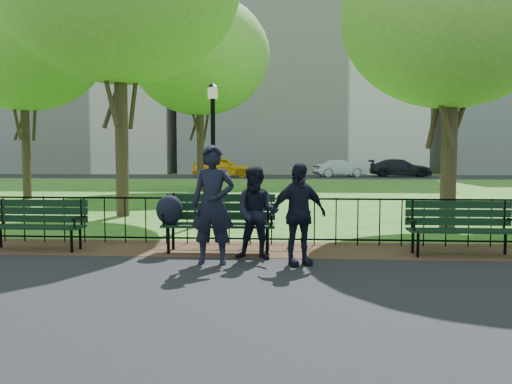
# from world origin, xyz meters

# --- Properties ---
(ground) EXTENTS (120.00, 120.00, 0.00)m
(ground) POSITION_xyz_m (0.00, 0.00, 0.00)
(ground) COLOR #325516
(asphalt_path) EXTENTS (60.00, 9.20, 0.01)m
(asphalt_path) POSITION_xyz_m (0.00, -3.40, 0.01)
(asphalt_path) COLOR black
(asphalt_path) RESTS_ON ground
(dirt_strip) EXTENTS (60.00, 1.60, 0.01)m
(dirt_strip) POSITION_xyz_m (0.00, 1.50, 0.01)
(dirt_strip) COLOR #362416
(dirt_strip) RESTS_ON ground
(far_street) EXTENTS (70.00, 9.00, 0.01)m
(far_street) POSITION_xyz_m (0.00, 35.00, 0.01)
(far_street) COLOR black
(far_street) RESTS_ON ground
(iron_fence) EXTENTS (24.06, 0.06, 1.00)m
(iron_fence) POSITION_xyz_m (0.00, 2.00, 0.50)
(iron_fence) COLOR black
(iron_fence) RESTS_ON ground
(apartment_west) EXTENTS (22.00, 15.00, 26.00)m
(apartment_west) POSITION_xyz_m (-22.00, 48.00, 13.00)
(apartment_west) COLOR beige
(apartment_west) RESTS_ON ground
(apartment_mid) EXTENTS (24.00, 15.00, 30.00)m
(apartment_mid) POSITION_xyz_m (2.00, 48.00, 15.00)
(apartment_mid) COLOR silver
(apartment_mid) RESTS_ON ground
(park_bench_main) EXTENTS (2.03, 0.64, 1.10)m
(park_bench_main) POSITION_xyz_m (-0.66, 1.18, 0.69)
(park_bench_main) COLOR black
(park_bench_main) RESTS_ON ground
(park_bench_left_a) EXTENTS (1.72, 0.55, 0.97)m
(park_bench_left_a) POSITION_xyz_m (-3.53, 1.24, 0.56)
(park_bench_left_a) COLOR black
(park_bench_left_a) RESTS_ON ground
(park_bench_right_a) EXTENTS (1.76, 0.56, 1.00)m
(park_bench_right_a) POSITION_xyz_m (3.79, 1.21, 0.57)
(park_bench_right_a) COLOR black
(park_bench_right_a) RESTS_ON ground
(lamppost) EXTENTS (0.32, 0.32, 3.55)m
(lamppost) POSITION_xyz_m (-1.04, 5.52, 1.94)
(lamppost) COLOR black
(lamppost) RESTS_ON ground
(tree_near_e) EXTENTS (5.11, 5.11, 7.12)m
(tree_near_e) POSITION_xyz_m (4.63, 4.63, 4.94)
(tree_near_e) COLOR #2D2116
(tree_near_e) RESTS_ON ground
(tree_mid_w) EXTENTS (6.38, 6.38, 8.89)m
(tree_mid_w) POSITION_xyz_m (-9.48, 11.83, 6.17)
(tree_mid_w) COLOR #2D2116
(tree_mid_w) RESTS_ON ground
(tree_far_c) EXTENTS (6.78, 6.78, 9.45)m
(tree_far_c) POSITION_xyz_m (-3.44, 16.98, 6.56)
(tree_far_c) COLOR #2D2116
(tree_far_c) RESTS_ON ground
(person_left) EXTENTS (0.68, 0.46, 1.83)m
(person_left) POSITION_xyz_m (-0.23, 0.25, 0.93)
(person_left) COLOR black
(person_left) RESTS_ON asphalt_path
(person_mid) EXTENTS (0.76, 0.44, 1.50)m
(person_mid) POSITION_xyz_m (0.42, 0.65, 0.76)
(person_mid) COLOR black
(person_mid) RESTS_ON asphalt_path
(person_right) EXTENTS (0.99, 0.70, 1.56)m
(person_right) POSITION_xyz_m (1.07, 0.27, 0.79)
(person_right) COLOR black
(person_right) RESTS_ON asphalt_path
(taxi) EXTENTS (5.05, 2.41, 1.67)m
(taxi) POSITION_xyz_m (-4.57, 33.36, 0.85)
(taxi) COLOR yellow
(taxi) RESTS_ON far_street
(sedan_silver) EXTENTS (4.57, 2.71, 1.42)m
(sedan_silver) POSITION_xyz_m (5.11, 34.78, 0.72)
(sedan_silver) COLOR #9B9EA2
(sedan_silver) RESTS_ON far_street
(sedan_dark) EXTENTS (5.19, 2.30, 1.48)m
(sedan_dark) POSITION_xyz_m (10.17, 35.28, 0.75)
(sedan_dark) COLOR black
(sedan_dark) RESTS_ON far_street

